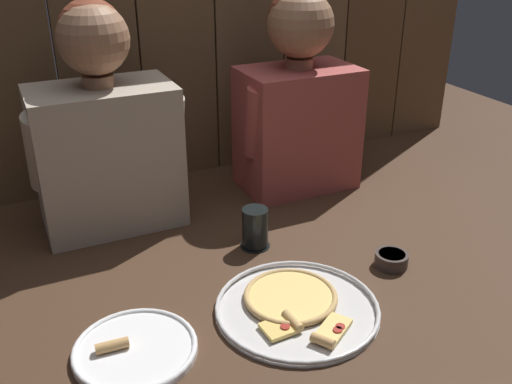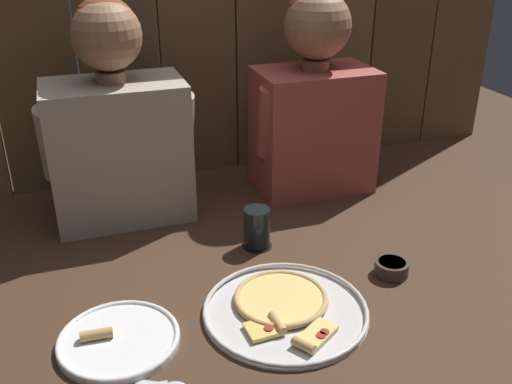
% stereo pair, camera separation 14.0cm
% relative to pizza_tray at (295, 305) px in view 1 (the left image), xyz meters
% --- Properties ---
extents(ground_plane, '(3.20, 3.20, 0.00)m').
position_rel_pizza_tray_xyz_m(ground_plane, '(0.02, 0.14, -0.01)').
color(ground_plane, '#422B1C').
extents(pizza_tray, '(0.36, 0.36, 0.03)m').
position_rel_pizza_tray_xyz_m(pizza_tray, '(0.00, 0.00, 0.00)').
color(pizza_tray, silver).
rests_on(pizza_tray, ground).
extents(dinner_plate, '(0.25, 0.25, 0.03)m').
position_rel_pizza_tray_xyz_m(dinner_plate, '(-0.36, 0.01, -0.00)').
color(dinner_plate, white).
rests_on(dinner_plate, ground).
extents(drinking_glass, '(0.08, 0.08, 0.11)m').
position_rel_pizza_tray_xyz_m(drinking_glass, '(0.03, 0.28, 0.04)').
color(drinking_glass, black).
rests_on(drinking_glass, ground).
extents(dipping_bowl, '(0.08, 0.08, 0.04)m').
position_rel_pizza_tray_xyz_m(dipping_bowl, '(0.30, 0.05, 0.01)').
color(dipping_bowl, '#3D332D').
rests_on(dipping_bowl, ground).
extents(diner_left, '(0.41, 0.23, 0.61)m').
position_rel_pizza_tray_xyz_m(diner_left, '(-0.27, 0.58, 0.26)').
color(diner_left, '#B2A38E').
rests_on(diner_left, ground).
extents(diner_right, '(0.38, 0.23, 0.61)m').
position_rel_pizza_tray_xyz_m(diner_right, '(0.31, 0.58, 0.28)').
color(diner_right, '#AD4C47').
rests_on(diner_right, ground).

